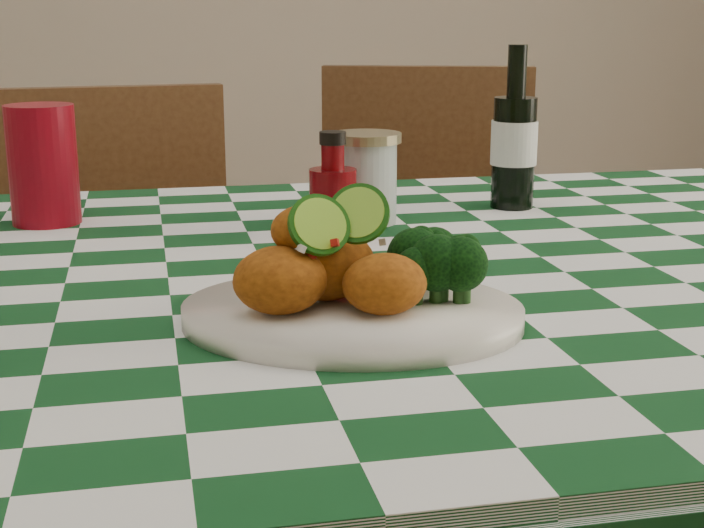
{
  "coord_description": "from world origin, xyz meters",
  "views": [
    {
      "loc": [
        -0.22,
        -0.99,
        1.06
      ],
      "look_at": [
        -0.05,
        -0.19,
        0.84
      ],
      "focal_mm": 50.0,
      "sensor_mm": 36.0,
      "label": 1
    }
  ],
  "objects": [
    {
      "name": "plate",
      "position": [
        -0.05,
        -0.19,
        0.8
      ],
      "size": [
        0.35,
        0.31,
        0.02
      ],
      "primitive_type": null,
      "rotation": [
        0.0,
        0.0,
        -0.29
      ],
      "color": "white",
      "rests_on": "dining_table"
    },
    {
      "name": "fried_chicken_pile",
      "position": [
        -0.06,
        -0.19,
        0.85
      ],
      "size": [
        0.15,
        0.11,
        0.1
      ],
      "primitive_type": null,
      "color": "#AD5610",
      "rests_on": "plate"
    },
    {
      "name": "broccoli_side",
      "position": [
        0.03,
        -0.18,
        0.83
      ],
      "size": [
        0.08,
        0.08,
        0.06
      ],
      "primitive_type": null,
      "color": "black",
      "rests_on": "plate"
    },
    {
      "name": "red_tumbler",
      "position": [
        -0.35,
        0.3,
        0.86
      ],
      "size": [
        0.1,
        0.1,
        0.15
      ],
      "primitive_type": "cylinder",
      "rotation": [
        0.0,
        0.0,
        -0.17
      ],
      "color": "maroon",
      "rests_on": "dining_table"
    },
    {
      "name": "ketchup_bottle",
      "position": [
        -0.0,
        0.15,
        0.85
      ],
      "size": [
        0.07,
        0.07,
        0.13
      ],
      "primitive_type": null,
      "rotation": [
        0.0,
        0.0,
        -0.29
      ],
      "color": "#620408",
      "rests_on": "dining_table"
    },
    {
      "name": "mason_jar",
      "position": [
        0.05,
        0.22,
        0.84
      ],
      "size": [
        0.1,
        0.1,
        0.12
      ],
      "primitive_type": null,
      "rotation": [
        0.0,
        0.0,
        0.08
      ],
      "color": "#B2BCBA",
      "rests_on": "dining_table"
    },
    {
      "name": "beer_bottle",
      "position": [
        0.27,
        0.27,
        0.9
      ],
      "size": [
        0.07,
        0.07,
        0.22
      ],
      "primitive_type": null,
      "rotation": [
        0.0,
        0.0,
        0.14
      ],
      "color": "black",
      "rests_on": "dining_table"
    },
    {
      "name": "wooden_chair_left",
      "position": [
        -0.27,
        0.67,
        0.46
      ],
      "size": [
        0.45,
        0.47,
        0.92
      ],
      "primitive_type": null,
      "rotation": [
        0.0,
        0.0,
        0.09
      ],
      "color": "#472814",
      "rests_on": "ground"
    },
    {
      "name": "wooden_chair_right",
      "position": [
        0.29,
        0.76,
        0.47
      ],
      "size": [
        0.54,
        0.55,
        0.94
      ],
      "primitive_type": null,
      "rotation": [
        0.0,
        0.0,
        -0.29
      ],
      "color": "#472814",
      "rests_on": "ground"
    }
  ]
}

